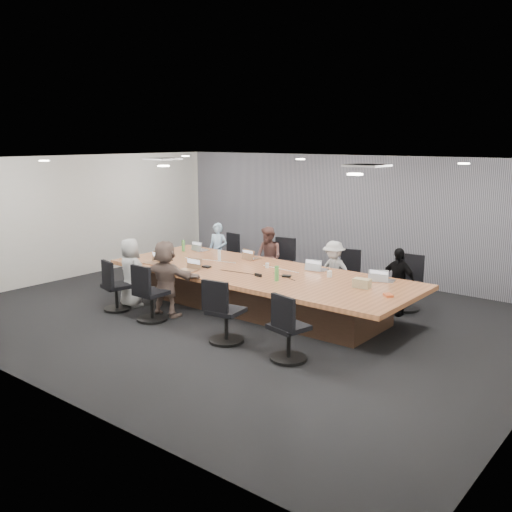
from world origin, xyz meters
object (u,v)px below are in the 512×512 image
Objects in this scene: snack_packet at (388,295)px; person_3 at (398,281)px; chair_3 at (405,288)px; bottle_green_left at (183,246)px; mug_brown at (157,255)px; chair_2 at (342,279)px; laptop_4 at (152,263)px; person_1 at (268,258)px; person_4 at (131,273)px; laptop_2 at (319,269)px; person_5 at (166,279)px; chair_4 at (116,290)px; laptop_5 at (188,270)px; chair_6 at (226,316)px; conference_table at (259,289)px; stapler at (258,275)px; chair_0 at (228,260)px; canvas_bag at (362,283)px; laptop_1 at (252,258)px; chair_1 at (278,266)px; chair_7 at (289,332)px; person_2 at (334,272)px; bottle_green_right at (277,273)px; chair_5 at (151,297)px; person_0 at (218,251)px; bottle_clear at (219,255)px.

person_3 is at bearing 109.21° from snack_packet.
person_3 is (0.00, -0.35, 0.19)m from chair_3.
bottle_green_left reaches higher than snack_packet.
chair_2 is at bearing 32.27° from mug_brown.
laptop_4 is (-4.21, -2.50, 0.32)m from chair_3.
person_1 is 1.01× the size of person_4.
laptop_2 is 2.85m from person_5.
chair_4 is 1.38m from laptop_5.
conference_table is at bearing 102.79° from chair_6.
person_4 reaches higher than stapler.
chair_0 is at bearing -15.87° from chair_2.
laptop_4 is at bearing -167.15° from canvas_bag.
chair_0 is 2.32× the size of laptop_1.
chair_0 and laptop_5 have the same top height.
chair_1 is 2.12m from bottle_green_left.
conference_table is at bearing 150.84° from chair_7.
conference_table is at bearing -176.09° from canvas_bag.
stapler is 0.53× the size of canvas_bag.
person_2 is 4.54× the size of bottle_green_right.
chair_3 is at bearing 14.64° from bottle_green_left.
chair_6 is 2.65× the size of laptop_1.
person_1 is at bearing 144.48° from chair_7.
mug_brown is (-1.62, -1.14, 0.05)m from laptop_1.
chair_5 is 3.43× the size of bottle_green_left.
person_0 reaches higher than chair_0.
chair_3 is 1.12× the size of chair_4.
chair_7 is at bearing -34.38° from person_1.
chair_6 is (0.68, -1.70, 0.03)m from conference_table.
stapler is at bearing 140.72° from laptop_1.
chair_7 is at bearing -42.07° from conference_table.
chair_3 is 1.00× the size of chair_6.
conference_table is at bearing 151.14° from chair_0.
laptop_5 is at bearing -81.68° from bottle_clear.
laptop_5 is at bearing -129.76° from person_2.
bottle_green_right is at bearing -34.94° from person_1.
bottle_clear reaches higher than chair_5.
bottle_green_right reaches higher than bottle_clear.
laptop_2 is at bearing 52.56° from chair_5.
mug_brown reaches higher than chair_4.
chair_4 is 2.31× the size of laptop_2.
person_5 is (-0.26, -3.05, 0.26)m from chair_1.
laptop_1 is at bearing 77.28° from chair_4.
person_0 is 3.82× the size of laptop_2.
canvas_bag reaches higher than stapler.
chair_0 is 5.04× the size of stapler.
person_5 is at bearing -79.84° from person_0.
laptop_1 is 2.49m from person_4.
person_1 is 1.07× the size of person_3.
person_4 is at bearing -100.67° from person_1.
mug_brown is (-3.12, 0.04, -0.07)m from bottle_green_right.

